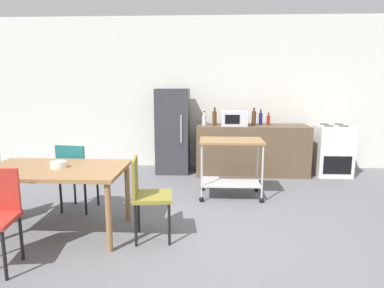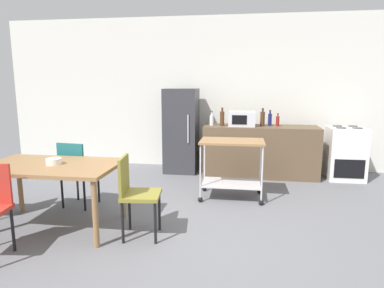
# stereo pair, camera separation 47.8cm
# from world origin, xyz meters

# --- Properties ---
(ground_plane) EXTENTS (12.00, 12.00, 0.00)m
(ground_plane) POSITION_xyz_m (0.00, 0.00, 0.00)
(ground_plane) COLOR slate
(back_wall) EXTENTS (8.40, 0.12, 2.90)m
(back_wall) POSITION_xyz_m (0.00, 3.20, 1.45)
(back_wall) COLOR silver
(back_wall) RESTS_ON ground_plane
(kitchen_counter) EXTENTS (2.00, 0.64, 0.90)m
(kitchen_counter) POSITION_xyz_m (0.90, 2.60, 0.45)
(kitchen_counter) COLOR brown
(kitchen_counter) RESTS_ON ground_plane
(dining_table) EXTENTS (1.50, 0.90, 0.75)m
(dining_table) POSITION_xyz_m (-1.55, -0.04, 0.67)
(dining_table) COLOR olive
(dining_table) RESTS_ON ground_plane
(chair_teal) EXTENTS (0.45, 0.45, 0.89)m
(chair_teal) POSITION_xyz_m (-1.59, 0.63, 0.52)
(chair_teal) COLOR #1E666B
(chair_teal) RESTS_ON ground_plane
(chair_olive) EXTENTS (0.44, 0.44, 0.89)m
(chair_olive) POSITION_xyz_m (-0.54, -0.12, 0.52)
(chair_olive) COLOR olive
(chair_olive) RESTS_ON ground_plane
(stove_oven) EXTENTS (0.60, 0.61, 0.92)m
(stove_oven) POSITION_xyz_m (2.35, 2.62, 0.45)
(stove_oven) COLOR white
(stove_oven) RESTS_ON ground_plane
(refrigerator) EXTENTS (0.60, 0.63, 1.55)m
(refrigerator) POSITION_xyz_m (-0.55, 2.70, 0.78)
(refrigerator) COLOR #333338
(refrigerator) RESTS_ON ground_plane
(kitchen_cart) EXTENTS (0.91, 0.57, 0.85)m
(kitchen_cart) POSITION_xyz_m (0.44, 1.30, 0.57)
(kitchen_cart) COLOR olive
(kitchen_cart) RESTS_ON ground_plane
(bottle_sesame_oil) EXTENTS (0.08, 0.08, 0.25)m
(bottle_sesame_oil) POSITION_xyz_m (0.03, 2.56, 1.00)
(bottle_sesame_oil) COLOR silver
(bottle_sesame_oil) RESTS_ON kitchen_counter
(bottle_olive_oil) EXTENTS (0.08, 0.08, 0.32)m
(bottle_olive_oil) POSITION_xyz_m (0.22, 2.54, 1.03)
(bottle_olive_oil) COLOR #4C2D19
(bottle_olive_oil) RESTS_ON kitchen_counter
(microwave) EXTENTS (0.46, 0.35, 0.26)m
(microwave) POSITION_xyz_m (0.56, 2.54, 1.03)
(microwave) COLOR silver
(microwave) RESTS_ON kitchen_counter
(bottle_hot_sauce) EXTENTS (0.08, 0.08, 0.31)m
(bottle_hot_sauce) POSITION_xyz_m (0.92, 2.60, 1.03)
(bottle_hot_sauce) COLOR #4C2D19
(bottle_hot_sauce) RESTS_ON kitchen_counter
(bottle_vinegar) EXTENTS (0.07, 0.07, 0.28)m
(bottle_vinegar) POSITION_xyz_m (1.06, 2.69, 1.01)
(bottle_vinegar) COLOR navy
(bottle_vinegar) RESTS_ON kitchen_counter
(bottle_sparkling_water) EXTENTS (0.06, 0.06, 0.23)m
(bottle_sparkling_water) POSITION_xyz_m (1.19, 2.65, 0.99)
(bottle_sparkling_water) COLOR maroon
(bottle_sparkling_water) RESTS_ON kitchen_counter
(fruit_bowl) EXTENTS (0.17, 0.17, 0.07)m
(fruit_bowl) POSITION_xyz_m (-1.50, -0.03, 0.78)
(fruit_bowl) COLOR white
(fruit_bowl) RESTS_ON dining_table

